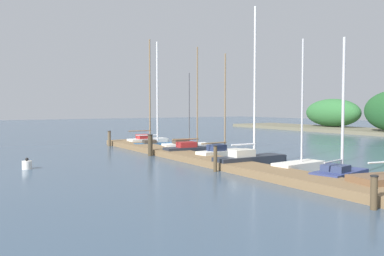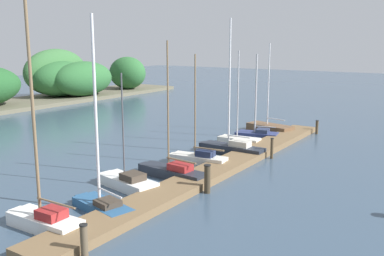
{
  "view_description": "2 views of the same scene",
  "coord_description": "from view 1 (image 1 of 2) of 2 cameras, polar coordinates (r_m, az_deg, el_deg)",
  "views": [
    {
      "loc": [
        18.87,
        1.89,
        3.03
      ],
      "look_at": [
        -3.28,
        15.39,
        1.66
      ],
      "focal_mm": 38.08,
      "sensor_mm": 36.0,
      "label": 1
    },
    {
      "loc": [
        -19.67,
        2.89,
        6.71
      ],
      "look_at": [
        0.82,
        16.48,
        1.81
      ],
      "focal_mm": 40.86,
      "sensor_mm": 36.0,
      "label": 2
    }
  ],
  "objects": [
    {
      "name": "dock_pier",
      "position": [
        22.52,
        0.95,
        -4.27
      ],
      "size": [
        24.72,
        1.8,
        0.35
      ],
      "color": "brown",
      "rests_on": "ground"
    },
    {
      "name": "sailboat_0",
      "position": [
        32.3,
        -6.12,
        -1.48
      ],
      "size": [
        1.13,
        3.36,
        8.28
      ],
      "rotation": [
        0.0,
        0.0,
        1.59
      ],
      "color": "white",
      "rests_on": "ground"
    },
    {
      "name": "sailboat_1",
      "position": [
        29.93,
        -5.11,
        -1.89
      ],
      "size": [
        1.72,
        3.31,
        7.73
      ],
      "rotation": [
        0.0,
        0.0,
        1.35
      ],
      "color": "#285684",
      "rests_on": "ground"
    },
    {
      "name": "sailboat_2",
      "position": [
        28.1,
        -0.69,
        -2.52
      ],
      "size": [
        1.75,
        3.54,
        5.33
      ],
      "rotation": [
        0.0,
        0.0,
        1.38
      ],
      "color": "white",
      "rests_on": "ground"
    },
    {
      "name": "sailboat_3",
      "position": [
        25.64,
        0.39,
        -2.95
      ],
      "size": [
        1.27,
        4.1,
        6.75
      ],
      "rotation": [
        0.0,
        0.0,
        1.49
      ],
      "color": "#232833",
      "rests_on": "ground"
    },
    {
      "name": "sailboat_4",
      "position": [
        23.49,
        4.35,
        -3.49
      ],
      "size": [
        1.27,
        3.44,
        6.05
      ],
      "rotation": [
        0.0,
        0.0,
        1.68
      ],
      "color": "silver",
      "rests_on": "ground"
    },
    {
      "name": "sailboat_5",
      "position": [
        20.81,
        8.3,
        -4.16
      ],
      "size": [
        1.01,
        4.24,
        8.02
      ],
      "rotation": [
        0.0,
        0.0,
        1.57
      ],
      "color": "#232833",
      "rests_on": "ground"
    },
    {
      "name": "sailboat_6",
      "position": [
        19.58,
        14.94,
        -5.02
      ],
      "size": [
        1.25,
        2.91,
        6.13
      ],
      "rotation": [
        0.0,
        0.0,
        1.66
      ],
      "color": "silver",
      "rests_on": "ground"
    },
    {
      "name": "sailboat_7",
      "position": [
        17.85,
        20.07,
        -5.75
      ],
      "size": [
        1.79,
        3.12,
        5.85
      ],
      "rotation": [
        0.0,
        0.0,
        1.78
      ],
      "color": "navy",
      "rests_on": "ground"
    },
    {
      "name": "mooring_piling_0",
      "position": [
        31.87,
        -11.51,
        -1.43
      ],
      "size": [
        0.27,
        0.27,
        1.17
      ],
      "color": "brown",
      "rests_on": "ground"
    },
    {
      "name": "mooring_piling_1",
      "position": [
        25.13,
        -5.86,
        -2.39
      ],
      "size": [
        0.32,
        0.32,
        1.32
      ],
      "color": "#3D3323",
      "rests_on": "ground"
    },
    {
      "name": "mooring_piling_2",
      "position": [
        19.0,
        3.28,
        -4.28
      ],
      "size": [
        0.2,
        0.2,
        1.22
      ],
      "color": "#4C3D28",
      "rests_on": "ground"
    },
    {
      "name": "mooring_piling_3",
      "position": [
        13.21,
        24.13,
        -8.22
      ],
      "size": [
        0.23,
        0.23,
        1.02
      ],
      "color": "#4C3D28",
      "rests_on": "ground"
    },
    {
      "name": "channel_buoy_0",
      "position": [
        21.37,
        -22.11,
        -4.78
      ],
      "size": [
        0.46,
        0.46,
        0.56
      ],
      "color": "white",
      "rests_on": "ground"
    }
  ]
}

